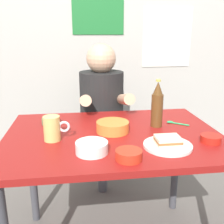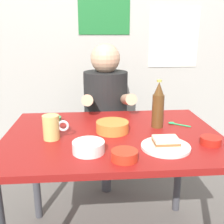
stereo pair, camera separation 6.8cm
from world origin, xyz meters
The scene contains 14 objects.
wall_back centered at (0.00, 1.05, 1.30)m, with size 4.40×0.09×2.60m.
dining_table centered at (0.00, 0.00, 0.65)m, with size 1.10×0.80×0.74m.
stool centered at (0.00, 0.63, 0.35)m, with size 0.34×0.34×0.45m.
person_seated centered at (0.00, 0.62, 0.77)m, with size 0.33×0.56×0.72m.
plate_orange centered at (0.22, -0.20, 0.75)m, with size 0.22×0.22×0.01m, color silver.
sandwich centered at (0.22, -0.20, 0.77)m, with size 0.11×0.09×0.04m.
beer_mug centered at (-0.30, -0.05, 0.80)m, with size 0.13×0.08×0.12m.
beer_bottle centered at (0.25, 0.08, 0.86)m, with size 0.06×0.06×0.26m.
dip_bowl_green centered at (-0.33, 0.19, 0.76)m, with size 0.10×0.10×0.03m.
rice_bowl_white centered at (-0.12, -0.22, 0.77)m, with size 0.14×0.14×0.05m.
soup_bowl_orange centered at (0.00, 0.02, 0.77)m, with size 0.17×0.17×0.05m.
sambal_bowl_red centered at (0.44, -0.17, 0.76)m, with size 0.10×0.10×0.03m.
sauce_bowl_chili centered at (0.02, -0.30, 0.76)m, with size 0.11×0.11×0.04m.
spoon centered at (0.36, 0.11, 0.75)m, with size 0.11×0.08×0.01m.
Camera 2 is at (-0.11, -1.27, 1.23)m, focal length 42.41 mm.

